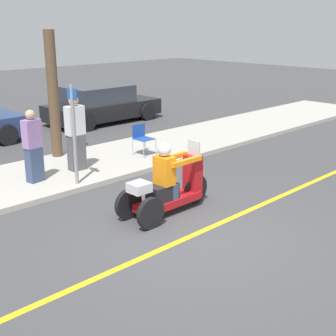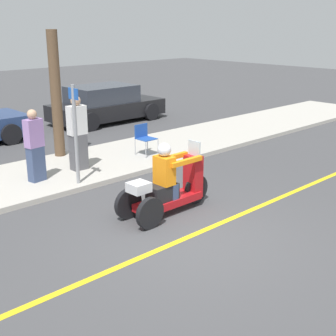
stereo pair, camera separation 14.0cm
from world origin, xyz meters
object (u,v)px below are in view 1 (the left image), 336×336
Objects in this scene: motorcycle_trike at (168,188)px; spectator_with_child at (76,135)px; folding_chair_set_back at (142,136)px; street_sign at (74,131)px; tree_trunk at (53,95)px; parked_car_lot_far at (101,105)px; spectator_near_curb at (33,148)px.

spectator_with_child is (0.10, 3.28, 0.48)m from motorcycle_trike.
folding_chair_set_back is 0.37× the size of street_sign.
tree_trunk is at bearing 85.11° from motorcycle_trike.
street_sign is at bearing -111.37° from tree_trunk.
tree_trunk is at bearing -139.93° from parked_car_lot_far.
spectator_near_curb reaches higher than motorcycle_trike.
tree_trunk is at bearing 139.61° from folding_chair_set_back.
street_sign reaches higher than folding_chair_set_back.
spectator_near_curb is (-1.08, 3.20, 0.40)m from motorcycle_trike.
spectator_near_curb is 7.20m from parked_car_lot_far.
spectator_near_curb is at bearing 126.59° from street_sign.
spectator_near_curb is at bearing -134.50° from tree_trunk.
folding_chair_set_back is 5.21m from parked_car_lot_far.
spectator_with_child is at bearing 4.14° from spectator_near_curb.
motorcycle_trike is at bearing -78.37° from street_sign.
street_sign is at bearing -130.69° from parked_car_lot_far.
motorcycle_trike is at bearing -118.28° from parked_car_lot_far.
tree_trunk is (1.48, 1.51, 0.85)m from spectator_near_curb.
tree_trunk is (0.40, 4.70, 1.25)m from motorcycle_trike.
motorcycle_trike is 3.32m from spectator_with_child.
motorcycle_trike is at bearing -94.89° from tree_trunk.
parked_car_lot_far is at bearing 61.72° from motorcycle_trike.
motorcycle_trike is 9.06m from parked_car_lot_far.
tree_trunk is at bearing 68.63° from street_sign.
parked_car_lot_far is at bearing 48.22° from spectator_with_child.
spectator_near_curb is 0.50× the size of tree_trunk.
motorcycle_trike is 3.40m from spectator_near_curb.
spectator_with_child is 2.20× the size of folding_chair_set_back.
spectator_with_child reaches higher than motorcycle_trike.
parked_car_lot_far is (5.37, 4.78, -0.26)m from spectator_near_curb.
spectator_near_curb is 0.91× the size of spectator_with_child.
motorcycle_trike is 2.59m from street_sign.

